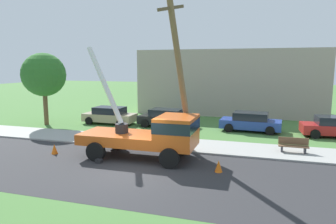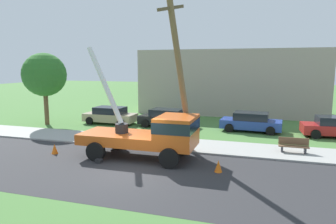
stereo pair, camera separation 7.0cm
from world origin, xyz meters
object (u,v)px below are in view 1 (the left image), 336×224
Objects in this scene: utility_truck at (153,133)px; parked_sedan_blue at (250,122)px; traffic_cone_behind at (54,149)px; parked_sedan_tan at (110,115)px; traffic_cone_ahead at (219,166)px; roadside_tree_near at (44,75)px; parked_sedan_black at (166,118)px; parked_sedan_red at (335,127)px; leaning_utility_pole at (180,72)px; park_bench at (293,146)px.

utility_truck is 9.84m from parked_sedan_blue.
traffic_cone_behind is 9.13m from parked_sedan_tan.
roadside_tree_near is (-15.33, 7.44, 3.84)m from traffic_cone_ahead.
utility_truck is 1.50× the size of parked_sedan_blue.
parked_sedan_black is (-5.50, 9.48, 0.43)m from traffic_cone_ahead.
parked_sedan_blue is (11.50, 0.36, 0.00)m from parked_sedan_tan.
parked_sedan_tan is at bearing -179.54° from parked_sedan_red.
parked_sedan_blue is (3.47, 7.63, -3.84)m from leaning_utility_pole.
parked_sedan_blue is (1.05, 9.68, 0.43)m from traffic_cone_ahead.
parked_sedan_red is 22.41m from roadside_tree_near.
parked_sedan_tan is (-1.26, 9.03, 0.43)m from traffic_cone_behind.
parked_sedan_blue reaches higher than park_bench.
traffic_cone_behind is 0.12× the size of parked_sedan_blue.
parked_sedan_tan and parked_sedan_blue have the same top height.
roadside_tree_near is (-6.15, 7.15, 3.84)m from traffic_cone_behind.
leaning_utility_pole reaches higher than parked_sedan_red.
utility_truck is 3.51m from leaning_utility_pole.
parked_sedan_red is at bearing 0.46° from parked_sedan_tan.
traffic_cone_ahead and traffic_cone_behind have the same top height.
utility_truck is at bearing -118.27° from parked_sedan_blue.
utility_truck reaches higher than parked_sedan_black.
traffic_cone_behind is 13.36m from park_bench.
roadside_tree_near is at bearing -172.21° from parked_sedan_blue.
leaning_utility_pole reaches higher than parked_sedan_blue.
roadside_tree_near is (-4.88, -1.88, 3.40)m from parked_sedan_tan.
park_bench is at bearing 17.08° from traffic_cone_behind.
parked_sedan_blue is at bearing 61.73° from utility_truck.
park_bench is at bearing -9.67° from roadside_tree_near.
parked_sedan_black is at bearing 1.78° from parked_sedan_tan.
leaning_utility_pole is at bearing -67.41° from parked_sedan_black.
utility_truck is at bearing 163.89° from traffic_cone_ahead.
parked_sedan_tan is at bearing 138.26° from traffic_cone_ahead.
leaning_utility_pole is 1.96× the size of parked_sedan_red.
parked_sedan_blue is at bearing 1.82° from parked_sedan_black.
leaning_utility_pole is 9.22m from parked_sedan_blue.
parked_sedan_red reaches higher than park_bench.
utility_truck is 10.77m from parked_sedan_tan.
parked_sedan_blue is at bearing 7.79° from roadside_tree_near.
parked_sedan_red is (10.32, 8.42, -0.70)m from utility_truck.
parked_sedan_tan is (-8.04, 7.27, -3.84)m from leaning_utility_pole.
parked_sedan_tan is at bearing 21.04° from roadside_tree_near.
parked_sedan_tan is at bearing 97.96° from traffic_cone_behind.
parked_sedan_red reaches higher than traffic_cone_behind.
utility_truck is at bearing -139.43° from leaning_utility_pole.
traffic_cone_ahead is at bearing -40.38° from leaning_utility_pole.
leaning_utility_pole is at bearing 40.57° from utility_truck.
utility_truck is 0.77× the size of leaning_utility_pole.
utility_truck is 1.15× the size of roadside_tree_near.
parked_sedan_black reaches higher than traffic_cone_behind.
parked_sedan_black is at bearing 11.68° from roadside_tree_near.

